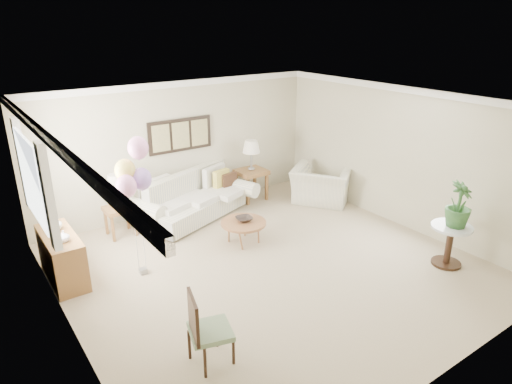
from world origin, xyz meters
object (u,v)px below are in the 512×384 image
coffee_table (243,223)px  accent_chair (205,328)px  sofa (194,201)px  armchair (321,185)px  balloon_cluster (133,172)px

coffee_table → accent_chair: size_ratio=0.84×
sofa → armchair: 2.74m
accent_chair → balloon_cluster: (0.17, 2.30, 1.17)m
sofa → coffee_table: bearing=-83.2°
sofa → balloon_cluster: size_ratio=1.23×
coffee_table → balloon_cluster: 2.26m
coffee_table → balloon_cluster: bearing=178.8°
sofa → balloon_cluster: 2.58m
sofa → armchair: size_ratio=2.26×
armchair → balloon_cluster: (-4.28, -0.59, 1.28)m
coffee_table → armchair: (2.42, 0.63, 0.01)m
sofa → accent_chair: (-1.85, -3.75, 0.14)m
armchair → balloon_cluster: 4.51m
armchair → accent_chair: 5.31m
coffee_table → accent_chair: accent_chair is taller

